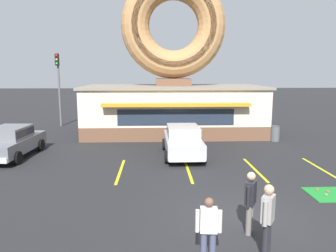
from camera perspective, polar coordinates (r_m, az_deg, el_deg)
The scene contains 16 objects.
ground_plane at distance 10.26m, azimuth 12.77°, elevation -15.70°, with size 160.00×160.00×0.00m, color #232326.
donut_shop_building at distance 22.94m, azimuth 0.94°, elevation 7.97°, with size 12.30×6.75×10.96m.
mini_donut_near_left at distance 13.03m, azimuth 25.85°, elevation -10.68°, with size 0.13×0.13×0.04m, color #A5724C.
mini_donut_far_centre at distance 13.37m, azimuth 26.10°, elevation -10.19°, with size 0.13×0.13×0.04m, color brown.
mini_donut_extra at distance 13.39m, azimuth 24.55°, elevation -10.05°, with size 0.13×0.13×0.04m, color brown.
car_silver at distance 16.85m, azimuth 2.59°, elevation -2.39°, with size 2.02×4.58×1.60m.
car_grey at distance 18.39m, azimuth -25.58°, elevation -2.31°, with size 2.17×4.65×1.60m.
pedestrian_blue_sweater_man at distance 8.22m, azimuth 16.97°, elevation -14.88°, with size 0.41×0.51×1.77m.
pedestrian_hooded_kid at distance 7.72m, azimuth 7.08°, elevation -17.19°, with size 0.59×0.28×1.57m.
pedestrian_leather_jacket_man at distance 9.19m, azimuth 14.14°, elevation -12.33°, with size 0.40×0.53×1.71m.
trash_bin at distance 21.67m, azimuth 18.15°, elevation -1.21°, with size 0.57×0.57×0.97m.
traffic_light_pole at distance 27.37m, azimuth -18.53°, elevation 7.66°, with size 0.28×0.47×5.80m.
parking_stripe_far_left at distance 14.68m, azimuth -8.31°, elevation -7.77°, with size 0.12×3.60×0.01m, color yellow.
parking_stripe_left at distance 14.67m, azimuth 3.53°, elevation -7.69°, with size 0.12×3.60×0.01m, color yellow.
parking_stripe_mid_left at distance 15.27m, azimuth 14.90°, elevation -7.32°, with size 0.12×3.60×0.01m, color yellow.
parking_stripe_centre at distance 16.40m, azimuth 25.03°, elevation -6.74°, with size 0.12×3.60×0.01m, color yellow.
Camera 1 is at (-2.55, -8.95, 4.31)m, focal length 35.00 mm.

